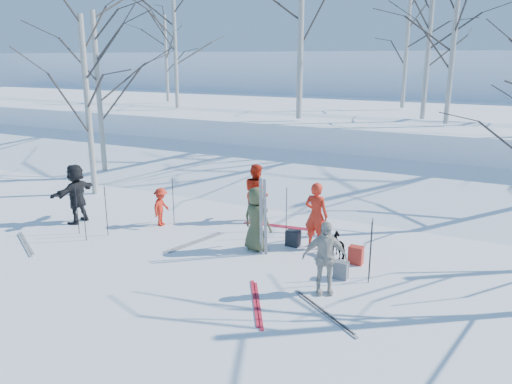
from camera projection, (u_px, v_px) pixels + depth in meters
The scene contains 36 objects.
ground at pixel (226, 261), 11.60m from camera, with size 120.00×120.00×0.00m, color white.
snow_ramp at pixel (327, 188), 17.57m from camera, with size 70.00×9.50×1.40m, color white.
snow_plateau at pixel (392, 129), 25.93m from camera, with size 70.00×18.00×2.20m, color white.
far_hill at pixel (447, 88), 43.69m from camera, with size 90.00×30.00×6.00m, color white.
skier_olive_center at pixel (257, 219), 12.06m from camera, with size 0.78×0.51×1.59m, color #40472A.
skier_red_north at pixel (316, 215), 12.22m from camera, with size 0.61×0.40×1.66m, color red.
skier_redor_behind at pixel (256, 193), 14.30m from camera, with size 0.81×0.63×1.66m, color red.
skier_red_seated at pixel (161, 207), 13.93m from camera, with size 0.70×0.40×1.08m, color red.
skier_cream_east at pixel (324, 258), 9.83m from camera, with size 0.89×0.37×1.51m, color beige.
skier_grey_west at pixel (76, 193), 14.12m from camera, with size 1.58×0.50×1.70m, color black.
dog at pixel (340, 245), 11.79m from camera, with size 0.30×0.66×0.55m, color black.
upright_ski_left at pixel (261, 217), 11.73m from camera, with size 0.07×0.02×1.90m, color silver.
upright_ski_right at pixel (265, 218), 11.67m from camera, with size 0.07×0.02×1.90m, color silver.
ski_pair_a at pixel (277, 226), 13.99m from camera, with size 1.91×0.45×0.02m, color red, non-canonical shape.
ski_pair_b at pixel (257, 303), 9.57m from camera, with size 1.15×1.73×0.02m, color red, non-canonical shape.
ski_pair_c at pixel (324, 312), 9.23m from camera, with size 1.66×1.27×0.02m, color silver, non-canonical shape.
ski_pair_d at pixel (25, 244), 12.63m from camera, with size 1.75×1.12×0.02m, color silver, non-canonical shape.
ski_pair_e at pixel (195, 242), 12.75m from camera, with size 0.66×1.89×0.02m, color silver, non-canonical shape.
ski_pole_a at pixel (370, 253), 10.30m from camera, with size 0.02×0.02×1.34m, color black.
ski_pole_b at pixel (106, 211), 13.11m from camera, with size 0.02×0.02×1.34m, color black.
ski_pole_c at pixel (286, 213), 12.97m from camera, with size 0.02×0.02×1.34m, color black.
ski_pole_d at pixel (77, 210), 13.23m from camera, with size 0.02×0.02×1.34m, color black.
ski_pole_e at pixel (84, 216), 12.73m from camera, with size 0.02×0.02×1.34m, color black.
ski_pole_f at pixel (371, 248), 10.54m from camera, with size 0.02×0.02×1.34m, color black.
ski_pole_g at pixel (173, 201), 14.06m from camera, with size 0.02×0.02×1.34m, color black.
backpack_red at pixel (356, 255), 11.38m from camera, with size 0.32×0.22×0.42m, color #AA241A.
backpack_grey at pixel (341, 270), 10.63m from camera, with size 0.30×0.20×0.38m, color slate.
backpack_dark at pixel (293, 238), 12.48m from camera, with size 0.34×0.24×0.40m, color black.
birch_plateau_b at pixel (166, 59), 27.55m from camera, with size 3.84×3.84×4.62m, color silver, non-canonical shape.
birch_plateau_e at pixel (453, 47), 17.88m from camera, with size 4.43×4.43×5.47m, color silver, non-canonical shape.
birch_plateau_f at pixel (428, 45), 19.27m from camera, with size 4.60×4.60×5.71m, color silver, non-canonical shape.
birch_plateau_g at pixel (301, 14), 19.14m from camera, with size 6.19×6.19×7.98m, color silver, non-canonical shape.
birch_plateau_h at pixel (406, 48), 23.84m from camera, with size 4.57×4.57×5.67m, color silver, non-canonical shape.
birch_plateau_i at pixel (175, 46), 23.73m from camera, with size 4.70×4.70×5.86m, color silver, non-canonical shape.
birch_edge_a at pixel (88, 108), 16.59m from camera, with size 4.75×4.75×5.93m, color silver, non-canonical shape.
birch_edge_d at pixel (99, 97), 18.92m from camera, with size 4.98×4.98×6.26m, color silver, non-canonical shape.
Camera 1 is at (5.56, -9.27, 4.56)m, focal length 35.00 mm.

